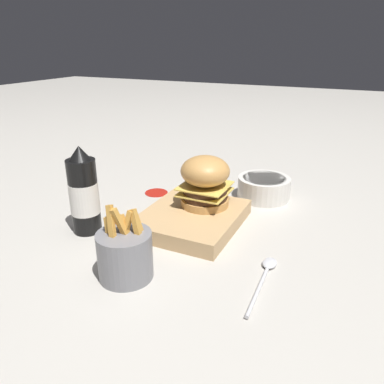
{
  "coord_description": "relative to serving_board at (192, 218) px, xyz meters",
  "views": [
    {
      "loc": [
        0.71,
        0.34,
        0.41
      ],
      "look_at": [
        -0.02,
        -0.01,
        0.09
      ],
      "focal_mm": 35.0,
      "sensor_mm": 36.0,
      "label": 1
    }
  ],
  "objects": [
    {
      "name": "ketchup_puddle",
      "position": [
        -0.14,
        -0.18,
        -0.02
      ],
      "size": [
        0.07,
        0.07,
        0.0
      ],
      "color": "#B21E14",
      "rests_on": "ground_plane"
    },
    {
      "name": "serving_board",
      "position": [
        0.0,
        0.0,
        0.0
      ],
      "size": [
        0.25,
        0.22,
        0.04
      ],
      "color": "tan",
      "rests_on": "ground_plane"
    },
    {
      "name": "ketchup_bottle",
      "position": [
        0.13,
        -0.21,
        0.07
      ],
      "size": [
        0.07,
        0.07,
        0.2
      ],
      "color": "black",
      "rests_on": "ground_plane"
    },
    {
      "name": "fries_basket",
      "position": [
        0.24,
        -0.02,
        0.03
      ],
      "size": [
        0.1,
        0.1,
        0.15
      ],
      "color": "slate",
      "rests_on": "ground_plane"
    },
    {
      "name": "ground_plane",
      "position": [
        0.02,
        0.01,
        -0.02
      ],
      "size": [
        6.0,
        6.0,
        0.0
      ],
      "primitive_type": "plane",
      "color": "#B7B2A8"
    },
    {
      "name": "spoon",
      "position": [
        0.13,
        0.21,
        -0.01
      ],
      "size": [
        0.19,
        0.03,
        0.01
      ],
      "rotation": [
        0.0,
        0.0,
        3.18
      ],
      "color": "silver",
      "rests_on": "ground_plane"
    },
    {
      "name": "side_bowl",
      "position": [
        -0.24,
        0.11,
        0.01
      ],
      "size": [
        0.14,
        0.14,
        0.06
      ],
      "color": "silver",
      "rests_on": "ground_plane"
    },
    {
      "name": "burger",
      "position": [
        -0.05,
        0.01,
        0.08
      ],
      "size": [
        0.12,
        0.12,
        0.12
      ],
      "color": "tan",
      "rests_on": "serving_board"
    }
  ]
}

